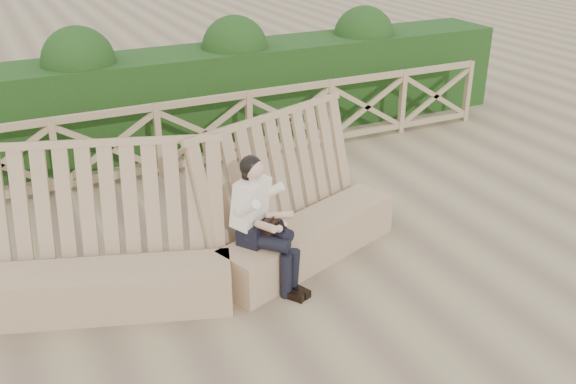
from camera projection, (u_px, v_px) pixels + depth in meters
name	position (u px, v px, depth m)	size (l,w,h in m)	color
ground	(315.00, 278.00, 6.98)	(60.00, 60.00, 0.00)	brown
bench	(214.00, 246.00, 6.80)	(4.65, 1.50, 1.62)	#907252
woman	(261.00, 218.00, 6.57)	(0.68, 0.88, 1.45)	black
guardrail	(205.00, 132.00, 9.58)	(10.10, 0.09, 1.10)	#876C4E
hedge	(180.00, 99.00, 10.48)	(12.00, 1.20, 1.50)	black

